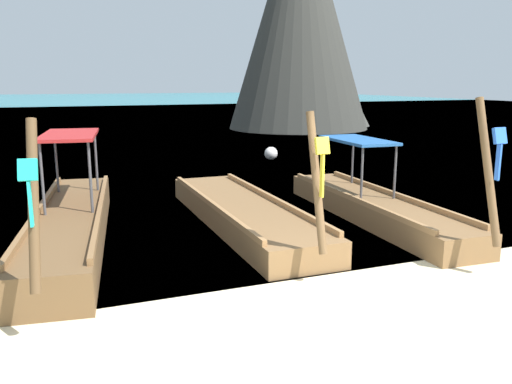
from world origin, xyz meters
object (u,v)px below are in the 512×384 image
longtail_boat_yellow_ribbon (243,213)px  mooring_buoy_near (271,153)px  longtail_boat_turquoise_ribbon (71,224)px  longtail_boat_blue_ribbon (373,206)px  karst_rock (303,17)px

longtail_boat_yellow_ribbon → mooring_buoy_near: 9.10m
longtail_boat_turquoise_ribbon → mooring_buoy_near: bearing=47.5°
longtail_boat_yellow_ribbon → longtail_boat_blue_ribbon: bearing=-12.6°
longtail_boat_yellow_ribbon → longtail_boat_turquoise_ribbon: bearing=179.8°
longtail_boat_yellow_ribbon → karst_rock: (11.22, 20.00, 6.37)m
longtail_boat_yellow_ribbon → mooring_buoy_near: longtail_boat_yellow_ribbon is taller
longtail_boat_yellow_ribbon → karst_rock: size_ratio=0.48×
longtail_boat_turquoise_ribbon → longtail_boat_blue_ribbon: 6.06m
karst_rock → mooring_buoy_near: (-7.11, -11.88, -6.37)m
karst_rock → longtail_boat_blue_ribbon: bearing=-112.4°
longtail_boat_turquoise_ribbon → longtail_boat_yellow_ribbon: 3.31m
longtail_boat_turquoise_ribbon → longtail_boat_blue_ribbon: bearing=-5.9°
longtail_boat_turquoise_ribbon → mooring_buoy_near: (7.42, 8.11, -0.11)m
longtail_boat_turquoise_ribbon → longtail_boat_yellow_ribbon: longtail_boat_turquoise_ribbon is taller
longtail_boat_yellow_ribbon → longtail_boat_blue_ribbon: longtail_boat_blue_ribbon is taller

